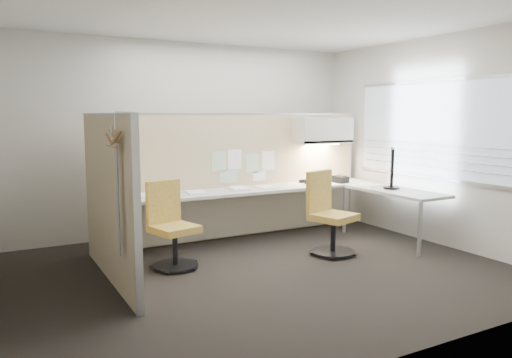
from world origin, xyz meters
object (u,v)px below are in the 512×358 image
desk (276,197)px  monitor (392,166)px  chair_right (328,216)px  chair_left (171,228)px  phone (340,179)px

desk → monitor: (1.37, -0.80, 0.45)m
chair_right → monitor: monitor is taller
chair_left → monitor: bearing=-20.2°
monitor → desk: bearing=102.1°
monitor → phone: (-0.22, 0.85, -0.27)m
chair_left → monitor: (3.08, -0.30, 0.59)m
desk → phone: bearing=2.1°
chair_left → chair_right: size_ratio=0.95×
chair_right → phone: bearing=28.3°
chair_left → phone: bearing=-3.9°
monitor → phone: monitor is taller
chair_right → monitor: (1.16, 0.12, 0.57)m
chair_left → chair_right: (1.93, -0.42, 0.02)m
chair_left → phone: size_ratio=3.88×
chair_right → desk: bearing=85.6°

